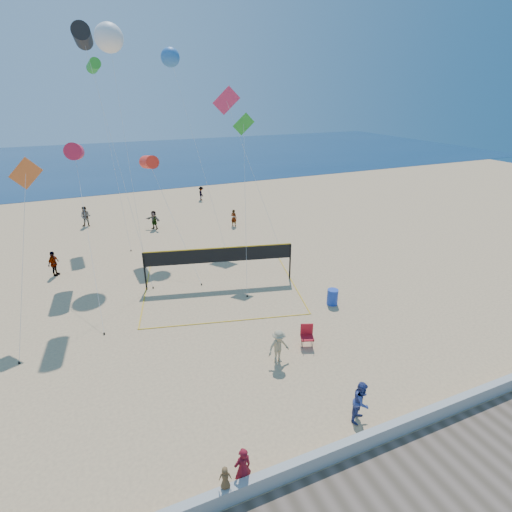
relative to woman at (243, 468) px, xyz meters
name	(u,v)px	position (x,y,z in m)	size (l,w,h in m)	color
ground	(253,411)	(1.49, 2.70, -0.77)	(120.00, 120.00, 0.00)	tan
ocean	(108,160)	(1.49, 64.70, -0.75)	(140.00, 50.00, 0.03)	navy
seawall	(292,470)	(1.49, -0.30, -0.47)	(32.00, 0.30, 0.60)	#A9A9A5
woman	(243,468)	(0.00, 0.00, 0.00)	(0.56, 0.37, 1.54)	maroon
toddler	(225,478)	(-0.63, -0.24, 0.21)	(0.37, 0.24, 0.75)	brown
bystander_a	(361,401)	(4.89, 0.80, 0.05)	(0.79, 0.62, 1.63)	navy
bystander_b	(279,347)	(3.66, 4.94, 0.02)	(1.02, 0.59, 1.58)	tan
far_person_0	(54,264)	(-5.54, 18.62, 0.05)	(0.96, 0.40, 1.64)	gray
far_person_1	(154,220)	(2.03, 25.42, 0.03)	(1.48, 0.47, 1.59)	gray
far_person_2	(234,218)	(8.55, 23.41, -0.02)	(0.54, 0.36, 1.49)	gray
far_person_3	(86,217)	(-3.26, 28.48, 0.12)	(0.86, 0.67, 1.77)	gray
far_person_4	(201,193)	(8.47, 33.12, -0.04)	(0.94, 0.54, 1.46)	gray
camp_chair	(307,334)	(5.42, 5.52, -0.16)	(0.73, 0.85, 1.20)	red
trash_barrel	(332,297)	(8.70, 8.32, -0.32)	(0.60, 0.60, 0.89)	#1B3EB0
volleyball_net	(219,259)	(3.78, 13.21, 0.88)	(10.89, 10.78, 2.41)	black
kite_0	(74,152)	(-3.21, 18.98, 6.86)	(1.17, 10.01, 8.29)	red
kite_1	(83,36)	(-1.85, 17.58, 12.90)	(2.35, 4.53, 14.29)	black
kite_2	(149,162)	(1.31, 20.18, 5.75)	(1.94, 7.81, 7.10)	#FC2C1B
kite_3	(25,183)	(-5.52, 13.70, 6.23)	(2.18, 4.84, 8.19)	#D56028
kite_4	(244,136)	(6.60, 16.00, 7.62)	(2.82, 5.61, 9.78)	green
kite_5	(229,107)	(7.71, 21.73, 9.13)	(2.70, 6.84, 11.35)	#D52D56
kite_6	(109,38)	(-0.08, 22.29, 13.35)	(1.92, 5.73, 15.03)	white
kite_7	(170,57)	(4.06, 23.55, 12.42)	(2.71, 5.72, 13.86)	#2C6CBC
kite_8	(94,66)	(-0.92, 27.55, 11.94)	(1.02, 7.66, 13.28)	green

